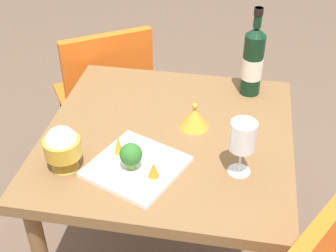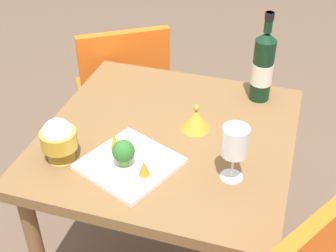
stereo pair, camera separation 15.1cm
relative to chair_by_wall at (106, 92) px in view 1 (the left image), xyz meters
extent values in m
cube|color=brown|center=(-0.39, 0.56, 0.20)|extent=(0.82, 0.82, 0.04)
cylinder|color=brown|center=(-0.74, 0.21, -0.17)|extent=(0.05, 0.05, 0.71)
cylinder|color=brown|center=(-0.05, 0.21, -0.17)|extent=(0.05, 0.05, 0.71)
cube|color=orange|center=(0.06, -0.09, -0.09)|extent=(0.55, 0.55, 0.02)
cube|color=orange|center=(-0.04, 0.06, 0.12)|extent=(0.36, 0.25, 0.40)
cylinder|color=black|center=(0.29, -0.14, -0.31)|extent=(0.03, 0.03, 0.43)
cylinder|color=black|center=(0.01, -0.32, -0.31)|extent=(0.03, 0.03, 0.43)
cylinder|color=black|center=(0.11, 0.15, -0.31)|extent=(0.03, 0.03, 0.43)
cylinder|color=black|center=(-0.18, -0.04, -0.31)|extent=(0.03, 0.03, 0.43)
cylinder|color=black|center=(-0.65, 0.25, 0.34)|extent=(0.07, 0.07, 0.23)
cone|color=black|center=(-0.65, 0.25, 0.47)|extent=(0.07, 0.07, 0.03)
cylinder|color=black|center=(-0.65, 0.25, 0.52)|extent=(0.03, 0.03, 0.07)
cylinder|color=black|center=(-0.65, 0.25, 0.54)|extent=(0.03, 0.03, 0.02)
cylinder|color=silver|center=(-0.65, 0.25, 0.32)|extent=(0.08, 0.08, 0.08)
cylinder|color=white|center=(-0.64, 0.71, 0.22)|extent=(0.07, 0.07, 0.00)
cylinder|color=white|center=(-0.64, 0.71, 0.27)|extent=(0.01, 0.01, 0.08)
cylinder|color=white|center=(-0.64, 0.71, 0.35)|extent=(0.08, 0.08, 0.09)
cone|color=gold|center=(-0.12, 0.77, 0.24)|extent=(0.08, 0.08, 0.04)
cylinder|color=gold|center=(-0.12, 0.77, 0.29)|extent=(0.11, 0.11, 0.05)
sphere|color=white|center=(-0.12, 0.77, 0.32)|extent=(0.09, 0.09, 0.09)
cone|color=gold|center=(-0.47, 0.50, 0.26)|extent=(0.10, 0.10, 0.07)
sphere|color=gold|center=(-0.47, 0.50, 0.30)|extent=(0.02, 0.02, 0.02)
cube|color=white|center=(-0.33, 0.75, 0.23)|extent=(0.33, 0.33, 0.02)
cylinder|color=#729E4C|center=(-0.32, 0.76, 0.25)|extent=(0.03, 0.03, 0.03)
sphere|color=#2D6B28|center=(-0.32, 0.76, 0.29)|extent=(0.07, 0.07, 0.07)
cone|color=orange|center=(-0.40, 0.79, 0.26)|extent=(0.03, 0.03, 0.05)
cone|color=orange|center=(-0.27, 0.70, 0.27)|extent=(0.03, 0.03, 0.07)
camera|label=1|loc=(-0.61, 1.76, 1.14)|focal=49.48mm
camera|label=2|loc=(-0.76, 1.73, 1.14)|focal=49.48mm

